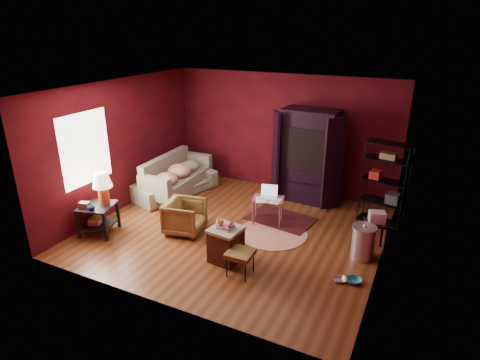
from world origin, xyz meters
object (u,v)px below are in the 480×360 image
Objects in this scene: armchair at (185,215)px; side_table at (100,197)px; sofa at (175,179)px; hamper at (226,244)px; laptop_desk at (268,201)px; tv_armoire at (308,154)px; wire_shelving at (386,182)px.

side_table is (-1.45, -0.71, 0.38)m from armchair.
armchair is 1.66m from side_table.
side_table reaches higher than sofa.
sofa is 2.89× the size of hamper.
side_table reaches higher than armchair.
sofa is at bearing 158.14° from laptop_desk.
armchair is 0.34× the size of tv_armoire.
laptop_desk is 1.62m from tv_armoire.
sofa is at bearing -157.29° from tv_armoire.
laptop_desk is (1.30, 1.09, 0.12)m from armchair.
sofa reaches higher than hamper.
sofa is 1.93m from armchair.
tv_armoire is 1.87m from wire_shelving.
armchair is at bearing -153.23° from laptop_desk.
tv_armoire reaches higher than armchair.
tv_armoire is 1.21× the size of wire_shelving.
sofa is 1.18× the size of wire_shelving.
side_table is at bearing -176.90° from hamper.
tv_armoire reaches higher than side_table.
laptop_desk is at bearing -60.29° from armchair.
sofa is 3.16m from tv_armoire.
side_table is at bearing -140.59° from wire_shelving.
armchair is 3.13m from tv_armoire.
laptop_desk is at bearing 33.25° from side_table.
wire_shelving is at bearing 28.73° from side_table.
hamper is 0.41× the size of wire_shelving.
hamper is 0.92× the size of laptop_desk.
tv_armoire is (2.89, 1.08, 0.70)m from sofa.
wire_shelving is (1.77, -0.60, -0.14)m from tv_armoire.
sofa is 2.22m from side_table.
wire_shelving reaches higher than side_table.
side_table reaches higher than laptop_desk.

